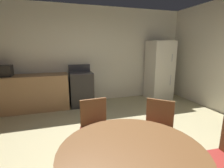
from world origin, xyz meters
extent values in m
plane|color=tan|center=(0.00, 0.00, 0.00)|extent=(14.00, 14.00, 0.00)
cube|color=silver|center=(0.00, 3.04, 1.35)|extent=(6.04, 0.12, 2.70)
cube|color=#9E754C|center=(-1.69, 2.64, 0.45)|extent=(2.05, 0.60, 0.90)
cube|color=#2D2B28|center=(-0.32, 2.64, 0.45)|extent=(0.60, 0.60, 0.90)
cube|color=#38383D|center=(-0.32, 2.64, 0.91)|extent=(0.60, 0.60, 0.02)
cube|color=#38383D|center=(-0.32, 2.92, 1.01)|extent=(0.60, 0.04, 0.18)
cube|color=silver|center=(2.07, 2.59, 0.88)|extent=(0.68, 0.66, 1.76)
cylinder|color=#B2B2B7|center=(2.25, 2.25, 1.28)|extent=(0.02, 0.02, 0.22)
cylinder|color=#B2B2B7|center=(2.25, 2.25, 0.63)|extent=(0.02, 0.02, 0.30)
cube|color=black|center=(-2.16, 2.64, 1.03)|extent=(0.44, 0.32, 0.26)
cylinder|color=brown|center=(-0.33, -0.76, 0.74)|extent=(1.22, 1.22, 0.04)
cube|color=#9E2D28|center=(0.60, -0.82, 0.45)|extent=(0.43, 0.43, 0.05)
cylinder|color=brown|center=(0.33, -0.33, 0.21)|extent=(0.03, 0.03, 0.43)
cylinder|color=brown|center=(0.09, -0.09, 0.21)|extent=(0.03, 0.03, 0.43)
cylinder|color=brown|center=(0.57, -0.09, 0.21)|extent=(0.03, 0.03, 0.43)
cylinder|color=brown|center=(0.32, 0.15, 0.21)|extent=(0.03, 0.03, 0.43)
cube|color=#9E2D28|center=(0.33, -0.09, 0.45)|extent=(0.57, 0.57, 0.05)
cube|color=brown|center=(0.45, 0.04, 0.66)|extent=(0.30, 0.29, 0.42)
cylinder|color=brown|center=(-0.23, 0.02, 0.21)|extent=(0.03, 0.03, 0.43)
cylinder|color=brown|center=(-0.57, -0.01, 0.21)|extent=(0.03, 0.03, 0.43)
cylinder|color=brown|center=(-0.26, 0.36, 0.21)|extent=(0.03, 0.03, 0.43)
cylinder|color=brown|center=(-0.60, 0.33, 0.21)|extent=(0.03, 0.03, 0.43)
cube|color=#9E2D28|center=(-0.42, 0.17, 0.45)|extent=(0.43, 0.43, 0.05)
cube|color=brown|center=(-0.43, 0.35, 0.66)|extent=(0.38, 0.07, 0.42)
camera|label=1|loc=(-0.86, -1.89, 1.58)|focal=27.08mm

